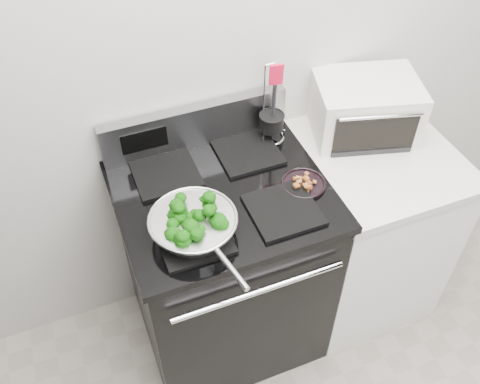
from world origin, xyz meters
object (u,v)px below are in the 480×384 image
utensil_holder (271,126)px  toaster_oven (365,108)px  gas_range (225,266)px  skillet (194,224)px  bacon_plate (304,182)px

utensil_holder → toaster_oven: size_ratio=0.74×
gas_range → toaster_oven: (0.69, 0.15, 0.55)m
skillet → toaster_oven: (0.85, 0.31, 0.04)m
gas_range → skillet: bearing=-135.8°
gas_range → bacon_plate: (0.30, -0.08, 0.48)m
skillet → utensil_holder: (0.46, 0.37, 0.01)m
bacon_plate → gas_range: bearing=164.8°
gas_range → utensil_holder: 0.64m
gas_range → skillet: size_ratio=2.34×
bacon_plate → utensil_holder: (-0.00, 0.30, 0.05)m
utensil_holder → toaster_oven: utensil_holder is taller
skillet → bacon_plate: (0.46, 0.08, -0.03)m
skillet → bacon_plate: skillet is taller
bacon_plate → toaster_oven: size_ratio=0.35×
bacon_plate → utensil_holder: utensil_holder is taller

